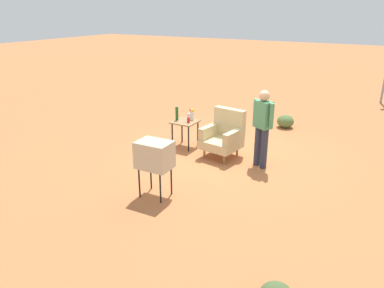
% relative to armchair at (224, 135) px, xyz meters
% --- Properties ---
extents(ground_plane, '(60.00, 60.00, 0.00)m').
position_rel_armchair_xyz_m(ground_plane, '(0.17, 0.01, -0.50)').
color(ground_plane, '#B76B3D').
extents(armchair, '(0.87, 0.88, 1.06)m').
position_rel_armchair_xyz_m(armchair, '(0.00, 0.00, 0.00)').
color(armchair, '#937047').
rests_on(armchair, ground).
extents(side_table, '(0.56, 0.56, 0.64)m').
position_rel_armchair_xyz_m(side_table, '(-1.05, 0.07, 0.05)').
color(side_table, black).
rests_on(side_table, ground).
extents(tv_on_stand, '(0.61, 0.46, 1.03)m').
position_rel_armchair_xyz_m(tv_on_stand, '(-0.25, -2.32, 0.28)').
color(tv_on_stand, black).
rests_on(tv_on_stand, ground).
extents(person_standing, '(0.51, 0.36, 1.64)m').
position_rel_armchair_xyz_m(person_standing, '(0.93, -0.15, 0.44)').
color(person_standing, '#2D3347').
rests_on(person_standing, ground).
extents(bottle_short_clear, '(0.06, 0.06, 0.20)m').
position_rel_armchair_xyz_m(bottle_short_clear, '(-0.96, 0.09, 0.24)').
color(bottle_short_clear, silver).
rests_on(bottle_short_clear, side_table).
extents(soda_can_red, '(0.07, 0.07, 0.12)m').
position_rel_armchair_xyz_m(soda_can_red, '(-0.92, 0.01, 0.21)').
color(soda_can_red, red).
rests_on(soda_can_red, side_table).
extents(bottle_wine_green, '(0.07, 0.07, 0.32)m').
position_rel_armchair_xyz_m(bottle_wine_green, '(-1.27, 0.06, 0.30)').
color(bottle_wine_green, '#1E5623').
rests_on(bottle_wine_green, side_table).
extents(flower_vase, '(0.14, 0.10, 0.27)m').
position_rel_armchair_xyz_m(flower_vase, '(-0.97, 0.27, 0.29)').
color(flower_vase, silver).
rests_on(flower_vase, side_table).
extents(shrub_mid, '(0.46, 0.46, 0.36)m').
position_rel_armchair_xyz_m(shrub_mid, '(0.63, 2.76, -0.32)').
color(shrub_mid, '#516B38').
rests_on(shrub_mid, ground).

